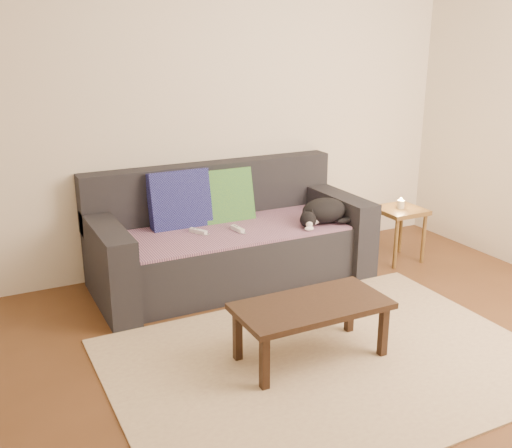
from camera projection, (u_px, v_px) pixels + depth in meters
name	position (u px, v px, depth m)	size (l,w,h in m)	color
ground	(343.00, 374.00, 3.40)	(4.50, 4.50, 0.00)	brown
back_wall	(205.00, 107.00, 4.71)	(4.50, 0.04, 2.60)	beige
sofa	(229.00, 241.00, 4.65)	(2.10, 0.94, 0.87)	#232328
throw_blanket	(234.00, 230.00, 4.53)	(1.66, 0.74, 0.02)	#462C53
cushion_navy	(180.00, 202.00, 4.55)	(0.47, 0.12, 0.47)	#110F43
cushion_green	(227.00, 196.00, 4.72)	(0.42, 0.10, 0.42)	#0A4542
cat	(323.00, 212.00, 4.64)	(0.47, 0.36, 0.19)	black
wii_remote_a	(198.00, 231.00, 4.42)	(0.15, 0.04, 0.03)	white
wii_remote_b	(238.00, 229.00, 4.47)	(0.15, 0.04, 0.03)	white
side_table	(400.00, 218.00, 5.02)	(0.37, 0.37, 0.46)	brown
candle	(401.00, 204.00, 4.98)	(0.06, 0.06, 0.09)	beige
rug	(328.00, 361.00, 3.53)	(2.50, 1.80, 0.01)	tan
coffee_table	(312.00, 310.00, 3.48)	(0.90, 0.45, 0.36)	black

